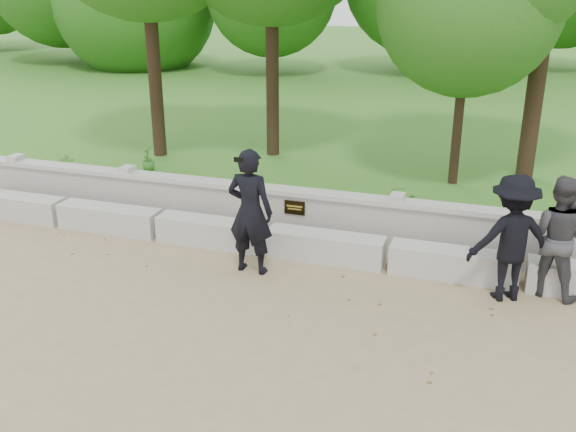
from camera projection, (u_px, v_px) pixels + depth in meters
name	position (u px, v px, depth m)	size (l,w,h in m)	color
ground	(220.00, 304.00, 8.97)	(80.00, 80.00, 0.00)	tan
lawn	(392.00, 108.00, 21.34)	(40.00, 22.00, 0.25)	#3E7424
concrete_bench	(267.00, 239.00, 10.57)	(11.90, 0.45, 0.45)	beige
parapet_wall	(281.00, 212.00, 11.11)	(12.50, 0.35, 0.90)	#B6B3AB
man_main	(250.00, 212.00, 9.64)	(0.73, 0.66, 1.96)	black
visitor_left	(557.00, 236.00, 8.96)	(1.05, 0.93, 1.78)	#3E3E43
visitor_mid	(511.00, 238.00, 8.84)	(1.35, 1.11, 1.83)	black
shrub_a	(67.00, 170.00, 13.13)	(0.33, 0.22, 0.63)	#3E7D2A
shrub_b	(398.00, 206.00, 11.13)	(0.34, 0.27, 0.61)	#3E7D2A
shrub_c	(405.00, 207.00, 11.10)	(0.52, 0.45, 0.58)	#3E7D2A
shrub_d	(148.00, 158.00, 14.07)	(0.31, 0.28, 0.55)	#3E7D2A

